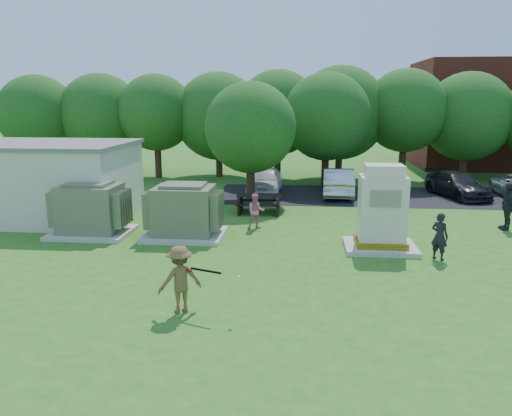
# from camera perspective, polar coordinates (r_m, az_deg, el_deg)

# --- Properties ---
(ground) EXTENTS (120.00, 120.00, 0.00)m
(ground) POSITION_cam_1_polar(r_m,az_deg,el_deg) (14.76, -1.49, -8.29)
(ground) COLOR #2D6619
(ground) RESTS_ON ground
(service_building) EXTENTS (10.00, 5.00, 3.20)m
(service_building) POSITION_cam_1_polar(r_m,az_deg,el_deg) (24.55, -25.78, 2.71)
(service_building) COLOR beige
(service_building) RESTS_ON ground
(service_building_roof) EXTENTS (10.20, 5.20, 0.15)m
(service_building_roof) POSITION_cam_1_polar(r_m,az_deg,el_deg) (24.36, -26.15, 6.60)
(service_building_roof) COLOR slate
(service_building_roof) RESTS_ON service_building
(parking_strip) EXTENTS (20.00, 6.00, 0.01)m
(parking_strip) POSITION_cam_1_polar(r_m,az_deg,el_deg) (28.20, 16.21, 1.28)
(parking_strip) COLOR #232326
(parking_strip) RESTS_ON ground
(transformer_left) EXTENTS (3.00, 2.40, 2.07)m
(transformer_left) POSITION_cam_1_polar(r_m,az_deg,el_deg) (20.41, -18.35, -0.23)
(transformer_left) COLOR beige
(transformer_left) RESTS_ON ground
(transformer_right) EXTENTS (3.00, 2.40, 2.07)m
(transformer_right) POSITION_cam_1_polar(r_m,az_deg,el_deg) (19.22, -8.20, -0.47)
(transformer_right) COLOR beige
(transformer_right) RESTS_ON ground
(generator_cabinet) EXTENTS (2.47, 2.02, 3.01)m
(generator_cabinet) POSITION_cam_1_polar(r_m,az_deg,el_deg) (17.91, 14.18, -0.54)
(generator_cabinet) COLOR beige
(generator_cabinet) RESTS_ON ground
(picnic_table) EXTENTS (2.03, 1.52, 0.87)m
(picnic_table) POSITION_cam_1_polar(r_m,az_deg,el_deg) (23.10, 0.36, 0.75)
(picnic_table) COLOR black
(picnic_table) RESTS_ON ground
(batter) EXTENTS (1.27, 1.11, 1.70)m
(batter) POSITION_cam_1_polar(r_m,az_deg,el_deg) (12.57, -8.68, -8.05)
(batter) COLOR brown
(batter) RESTS_ON ground
(person_by_generator) EXTENTS (0.68, 0.67, 1.59)m
(person_by_generator) POSITION_cam_1_polar(r_m,az_deg,el_deg) (17.45, 20.24, -3.05)
(person_by_generator) COLOR black
(person_by_generator) RESTS_ON ground
(person_at_picnic) EXTENTS (0.82, 0.71, 1.46)m
(person_at_picnic) POSITION_cam_1_polar(r_m,az_deg,el_deg) (20.23, -0.00, -0.39)
(person_at_picnic) COLOR pink
(person_at_picnic) RESTS_ON ground
(person_walking_right) EXTENTS (0.51, 1.15, 1.92)m
(person_walking_right) POSITION_cam_1_polar(r_m,az_deg,el_deg) (22.50, 26.80, 0.17)
(person_walking_right) COLOR #26252A
(person_walking_right) RESTS_ON ground
(car_white) EXTENTS (1.89, 4.43, 1.49)m
(car_white) POSITION_cam_1_polar(r_m,az_deg,el_deg) (27.69, 1.03, 3.14)
(car_white) COLOR silver
(car_white) RESTS_ON ground
(car_silver_a) EXTENTS (1.79, 4.65, 1.51)m
(car_silver_a) POSITION_cam_1_polar(r_m,az_deg,el_deg) (27.59, 9.38, 2.96)
(car_silver_a) COLOR silver
(car_silver_a) RESTS_ON ground
(car_dark) EXTENTS (3.07, 4.85, 1.31)m
(car_dark) POSITION_cam_1_polar(r_m,az_deg,el_deg) (29.02, 22.04, 2.47)
(car_dark) COLOR black
(car_dark) RESTS_ON ground
(batting_equipment) EXTENTS (1.45, 0.41, 0.15)m
(batting_equipment) POSITION_cam_1_polar(r_m,az_deg,el_deg) (12.25, -5.59, -7.26)
(batting_equipment) COLOR black
(batting_equipment) RESTS_ON ground
(tree_row) EXTENTS (41.30, 13.30, 7.30)m
(tree_row) POSITION_cam_1_polar(r_m,az_deg,el_deg) (32.22, 5.65, 10.49)
(tree_row) COLOR #47301E
(tree_row) RESTS_ON ground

